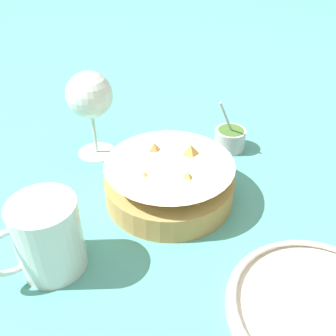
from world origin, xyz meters
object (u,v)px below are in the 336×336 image
(side_plate, at_px, (321,309))
(sauce_cup, at_px, (230,138))
(wine_glass, at_px, (90,98))
(beer_mug, at_px, (48,239))
(food_basket, at_px, (169,182))

(side_plate, bearing_deg, sauce_cup, -118.28)
(sauce_cup, relative_size, side_plate, 0.49)
(sauce_cup, xyz_separation_m, wine_glass, (0.23, -0.16, 0.10))
(sauce_cup, distance_m, beer_mug, 0.43)
(food_basket, relative_size, wine_glass, 1.28)
(wine_glass, bearing_deg, side_plate, 94.82)
(food_basket, height_order, wine_glass, wine_glass)
(sauce_cup, height_order, side_plate, sauce_cup)
(sauce_cup, bearing_deg, beer_mug, 9.39)
(food_basket, distance_m, wine_glass, 0.23)
(sauce_cup, xyz_separation_m, beer_mug, (0.42, 0.07, 0.03))
(sauce_cup, relative_size, wine_glass, 0.68)
(food_basket, relative_size, beer_mug, 1.64)
(food_basket, height_order, side_plate, food_basket)
(sauce_cup, height_order, wine_glass, wine_glass)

